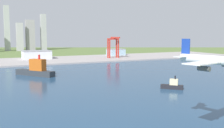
% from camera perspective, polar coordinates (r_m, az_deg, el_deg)
% --- Properties ---
extents(ground_plane, '(2400.00, 2400.00, 0.00)m').
position_cam_1_polar(ground_plane, '(323.50, -9.45, -2.59)').
color(ground_plane, '#5C733A').
extents(water_bay, '(840.00, 360.00, 0.15)m').
position_cam_1_polar(water_bay, '(267.29, -5.78, -4.40)').
color(water_bay, navy).
rests_on(water_bay, ground).
extents(industrial_pier, '(840.00, 140.00, 2.50)m').
position_cam_1_polar(industrial_pier, '(507.12, -15.57, 0.63)').
color(industrial_pier, '#A39B98').
rests_on(industrial_pier, ground).
extents(airplane_landing, '(41.41, 45.37, 14.08)m').
position_cam_1_polar(airplane_landing, '(136.62, 21.61, 0.64)').
color(airplane_landing, white).
extents(tugboat_small, '(17.70, 17.72, 12.28)m').
position_cam_1_polar(tugboat_small, '(252.00, 12.59, -4.39)').
color(tugboat_small, black).
rests_on(tugboat_small, water_bay).
extents(container_barge, '(39.77, 49.54, 25.28)m').
position_cam_1_polar(container_barge, '(334.97, -15.67, -1.16)').
color(container_barge, '#2D3338').
rests_on(container_barge, water_bay).
extents(port_crane_red, '(21.31, 36.44, 41.43)m').
position_cam_1_polar(port_crane_red, '(534.71, 0.30, 4.40)').
color(port_crane_red, '#B72D23').
rests_on(port_crane_red, industrial_pier).
extents(warehouse_main, '(51.75, 38.51, 15.81)m').
position_cam_1_polar(warehouse_main, '(535.52, -15.55, 1.91)').
color(warehouse_main, silver).
rests_on(warehouse_main, industrial_pier).
extents(warehouse_annex, '(35.50, 28.26, 14.04)m').
position_cam_1_polar(warehouse_annex, '(606.29, 0.81, 2.55)').
color(warehouse_annex, '#99BCD1').
rests_on(warehouse_annex, industrial_pier).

